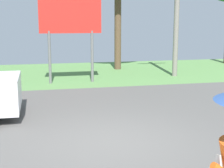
{
  "coord_description": "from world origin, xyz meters",
  "views": [
    {
      "loc": [
        -1.51,
        -6.8,
        2.63
      ],
      "look_at": [
        0.25,
        1.0,
        1.1
      ],
      "focal_mm": 53.5,
      "sensor_mm": 36.0,
      "label": 1
    }
  ],
  "objects": [
    {
      "name": "ground_plane",
      "position": [
        0.0,
        2.95,
        -0.05
      ],
      "size": [
        40.0,
        22.0,
        0.2
      ],
      "color": "#565451"
    },
    {
      "name": "utility_pole",
      "position": [
        4.9,
        7.98,
        3.27
      ],
      "size": [
        1.8,
        0.24,
        6.2
      ],
      "color": "gray",
      "rests_on": "ground_plane"
    },
    {
      "name": "roadside_billboard",
      "position": [
        -0.1,
        7.34,
        2.55
      ],
      "size": [
        2.6,
        0.12,
        3.5
      ],
      "color": "slate",
      "rests_on": "ground_plane"
    }
  ]
}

